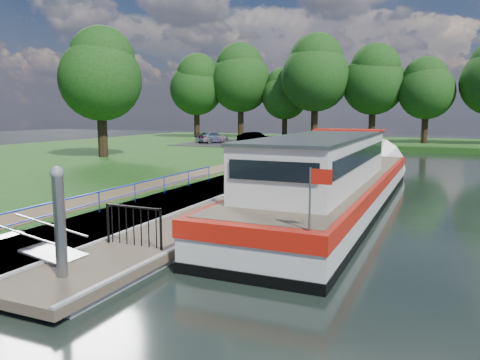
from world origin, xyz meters
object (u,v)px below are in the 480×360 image
at_px(pontoon, 268,193).
at_px(barge, 338,182).
at_px(car_a, 289,140).
at_px(car_b, 255,138).
at_px(car_c, 213,137).

height_order(pontoon, barge, barge).
height_order(car_a, car_b, car_b).
height_order(pontoon, car_a, car_a).
bearing_deg(car_b, barge, -140.03).
relative_size(pontoon, car_c, 7.31).
height_order(barge, car_c, barge).
bearing_deg(car_b, car_c, 91.22).
distance_m(car_b, car_c, 5.45).
distance_m(pontoon, car_b, 25.44).
relative_size(pontoon, barge, 1.42).
xyz_separation_m(car_a, car_c, (-8.97, 0.95, 0.02)).
bearing_deg(pontoon, barge, -13.98).
bearing_deg(car_b, pontoon, -146.11).
height_order(pontoon, car_b, car_b).
xyz_separation_m(pontoon, car_a, (-6.51, 23.23, 1.23)).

